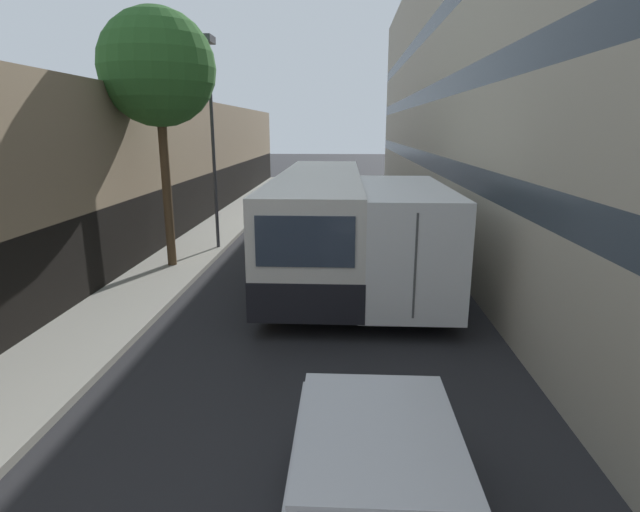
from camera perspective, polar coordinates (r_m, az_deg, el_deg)
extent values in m
plane|color=#232326|center=(15.99, -0.06, -1.89)|extent=(150.00, 150.00, 0.00)
cube|color=gray|center=(16.91, -16.67, -1.33)|extent=(2.27, 60.00, 0.15)
cube|color=#847056|center=(17.34, -24.71, 7.81)|extent=(2.40, 60.00, 5.77)
cube|color=black|center=(17.30, -22.18, 2.23)|extent=(1.08, 60.00, 2.31)
cube|color=#A89E89|center=(16.13, 21.17, 19.82)|extent=(2.40, 60.00, 12.52)
cube|color=#333D47|center=(15.91, 17.86, 8.84)|extent=(1.08, 60.00, 0.70)
cube|color=#333D47|center=(15.91, 18.66, 18.75)|extent=(1.08, 60.00, 0.70)
cube|color=#B7B7BC|center=(5.89, 6.48, -27.01)|extent=(1.87, 4.10, 0.72)
cube|color=#B7B7BC|center=(5.57, 6.61, -21.34)|extent=(1.65, 2.26, 0.57)
cylinder|color=black|center=(7.04, -1.82, -22.10)|extent=(0.16, 0.60, 0.60)
cylinder|color=black|center=(7.13, 13.24, -21.99)|extent=(0.16, 0.60, 0.60)
cube|color=silver|center=(16.14, -0.04, 4.70)|extent=(2.51, 11.92, 2.68)
cube|color=black|center=(16.32, -0.04, 1.63)|extent=(2.53, 11.94, 0.90)
cube|color=#2D3847|center=(16.08, -0.04, 6.11)|extent=(2.54, 10.96, 0.86)
cube|color=#2D3847|center=(10.21, -1.74, 1.64)|extent=(2.06, 0.04, 1.07)
cylinder|color=black|center=(20.08, -2.65, 2.95)|extent=(0.24, 1.00, 1.00)
cylinder|color=black|center=(19.99, 3.66, 2.88)|extent=(0.24, 1.00, 1.00)
cylinder|color=black|center=(12.97, -5.75, -3.56)|extent=(0.24, 1.00, 1.00)
cylinder|color=black|center=(12.84, 4.05, -3.72)|extent=(0.24, 1.00, 1.00)
cube|color=silver|center=(17.28, 7.69, 4.08)|extent=(2.22, 2.28, 2.03)
cube|color=silver|center=(13.24, 9.15, 2.20)|extent=(2.31, 5.87, 2.64)
cube|color=#4C4C4C|center=(10.41, 10.84, -1.23)|extent=(0.05, 0.02, 2.24)
cylinder|color=black|center=(17.42, 4.18, 1.08)|extent=(0.22, 0.96, 0.96)
cylinder|color=black|center=(17.59, 10.96, 0.98)|extent=(0.22, 0.96, 0.96)
cylinder|color=black|center=(11.96, 4.75, -5.22)|extent=(0.22, 0.96, 0.96)
cylinder|color=black|center=(12.21, 14.58, -5.24)|extent=(0.22, 0.96, 0.96)
cube|color=navy|center=(28.36, -2.63, 7.55)|extent=(1.96, 4.48, 1.69)
cube|color=#2D3847|center=(30.21, -2.29, 8.54)|extent=(1.57, 0.04, 0.59)
cylinder|color=black|center=(29.83, -4.07, 6.36)|extent=(0.16, 0.64, 0.64)
cylinder|color=black|center=(29.67, -0.67, 6.35)|extent=(0.16, 0.64, 0.64)
cylinder|color=black|center=(27.28, -4.72, 5.59)|extent=(0.16, 0.64, 0.64)
cylinder|color=black|center=(27.11, -1.00, 5.58)|extent=(0.16, 0.64, 0.64)
cylinder|color=#38383D|center=(18.68, -12.09, 11.77)|extent=(0.12, 0.12, 7.15)
cube|color=#38383D|center=(18.89, -12.72, 23.02)|extent=(0.36, 0.80, 0.24)
cylinder|color=#4C3823|center=(16.60, -17.10, 7.21)|extent=(0.28, 0.28, 4.87)
sphere|color=#285623|center=(16.58, -18.08, 19.76)|extent=(3.44, 3.44, 3.44)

